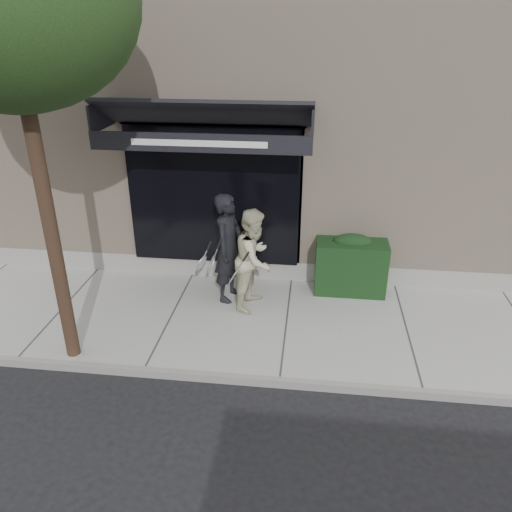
# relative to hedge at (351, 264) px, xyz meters

# --- Properties ---
(ground) EXTENTS (80.00, 80.00, 0.00)m
(ground) POSITION_rel_hedge_xyz_m (-1.10, -1.25, -0.66)
(ground) COLOR black
(ground) RESTS_ON ground
(sidewalk) EXTENTS (20.00, 3.00, 0.12)m
(sidewalk) POSITION_rel_hedge_xyz_m (-1.10, -1.25, -0.60)
(sidewalk) COLOR #A0A09B
(sidewalk) RESTS_ON ground
(curb) EXTENTS (20.00, 0.10, 0.14)m
(curb) POSITION_rel_hedge_xyz_m (-1.10, -2.80, -0.59)
(curb) COLOR gray
(curb) RESTS_ON ground
(building_facade) EXTENTS (14.30, 8.04, 5.64)m
(building_facade) POSITION_rel_hedge_xyz_m (-1.11, 3.71, 2.08)
(building_facade) COLOR beige
(building_facade) RESTS_ON ground
(hedge) EXTENTS (1.30, 0.70, 1.14)m
(hedge) POSITION_rel_hedge_xyz_m (0.00, 0.00, 0.00)
(hedge) COLOR black
(hedge) RESTS_ON sidewalk
(pedestrian_front) EXTENTS (0.90, 0.91, 2.00)m
(pedestrian_front) POSITION_rel_hedge_xyz_m (-2.20, -0.56, 0.46)
(pedestrian_front) COLOR black
(pedestrian_front) RESTS_ON sidewalk
(pedestrian_back) EXTENTS (0.89, 1.04, 1.81)m
(pedestrian_back) POSITION_rel_hedge_xyz_m (-1.72, -0.76, 0.37)
(pedestrian_back) COLOR beige
(pedestrian_back) RESTS_ON sidewalk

